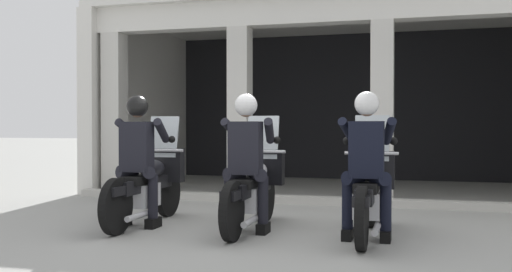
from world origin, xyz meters
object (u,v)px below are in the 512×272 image
at_px(motorcycle_center, 253,186).
at_px(police_officer_left, 138,149).
at_px(motorcycle_left, 149,183).
at_px(motorcycle_right, 369,191).
at_px(police_officer_center, 246,151).
at_px(police_officer_right, 367,152).

bearing_deg(motorcycle_center, police_officer_left, -165.70).
bearing_deg(motorcycle_left, motorcycle_right, -2.31).
xyz_separation_m(police_officer_left, motorcycle_right, (2.72, 0.19, -0.44)).
bearing_deg(motorcycle_left, police_officer_center, -12.14).
distance_m(police_officer_left, motorcycle_center, 1.46).
xyz_separation_m(police_officer_center, police_officer_right, (1.36, -0.10, -0.00)).
bearing_deg(motorcycle_right, motorcycle_center, -175.06).
distance_m(police_officer_center, police_officer_right, 1.36).
bearing_deg(police_officer_left, motorcycle_left, 89.50).
bearing_deg(police_officer_right, police_officer_left, -173.10).
bearing_deg(police_officer_right, police_officer_center, -175.06).
distance_m(motorcycle_left, police_officer_left, 0.52).
relative_size(motorcycle_left, police_officer_center, 1.29).
bearing_deg(motorcycle_left, motorcycle_center, -0.35).
bearing_deg(motorcycle_center, motorcycle_left, -177.47).
distance_m(motorcycle_left, motorcycle_right, 2.72).
bearing_deg(police_officer_center, police_officer_right, -1.39).
height_order(motorcycle_center, motorcycle_right, same).
height_order(motorcycle_left, motorcycle_center, same).
relative_size(motorcycle_left, police_officer_left, 1.29).
distance_m(police_officer_left, motorcycle_right, 2.76).
distance_m(police_officer_left, police_officer_right, 2.72).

